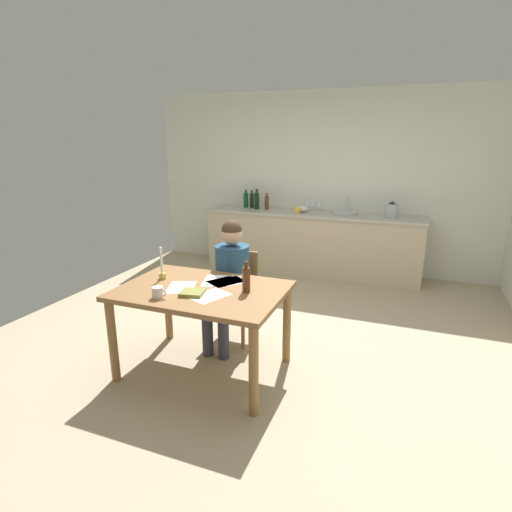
{
  "coord_description": "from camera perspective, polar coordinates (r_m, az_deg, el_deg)",
  "views": [
    {
      "loc": [
        1.32,
        -3.46,
        1.88
      ],
      "look_at": [
        0.01,
        -0.05,
        0.85
      ],
      "focal_mm": 28.36,
      "sensor_mm": 36.0,
      "label": 1
    }
  ],
  "objects": [
    {
      "name": "teacup_on_counter",
      "position": [
        5.82,
        5.82,
        6.46
      ],
      "size": [
        0.11,
        0.08,
        0.09
      ],
      "color": "#F2CC4C",
      "rests_on": "kitchen_counter"
    },
    {
      "name": "coffee_mug",
      "position": [
        3.16,
        -13.67,
        -5.0
      ],
      "size": [
        0.12,
        0.09,
        0.09
      ],
      "color": "white",
      "rests_on": "dining_table"
    },
    {
      "name": "paper_letter",
      "position": [
        3.35,
        -10.52,
        -4.38
      ],
      "size": [
        0.3,
        0.35,
        0.0
      ],
      "primitive_type": "cube",
      "rotation": [
        0.0,
        0.0,
        0.36
      ],
      "color": "white",
      "rests_on": "dining_table"
    },
    {
      "name": "chair_at_table",
      "position": [
        3.99,
        -2.8,
        -4.91
      ],
      "size": [
        0.4,
        0.4,
        0.85
      ],
      "color": "olive",
      "rests_on": "ground"
    },
    {
      "name": "bottle_oil",
      "position": [
        6.33,
        -1.42,
        7.94
      ],
      "size": [
        0.07,
        0.07,
        0.28
      ],
      "color": "#194C23",
      "rests_on": "kitchen_counter"
    },
    {
      "name": "person_seated",
      "position": [
        3.79,
        -3.76,
        -2.76
      ],
      "size": [
        0.32,
        0.59,
        1.19
      ],
      "color": "navy",
      "rests_on": "ground"
    },
    {
      "name": "mixing_bowl",
      "position": [
        5.95,
        6.52,
        6.6
      ],
      "size": [
        0.19,
        0.19,
        0.08
      ],
      "primitive_type": "ellipsoid",
      "color": "white",
      "rests_on": "kitchen_counter"
    },
    {
      "name": "bottle_vinegar",
      "position": [
        6.28,
        -0.6,
        7.87
      ],
      "size": [
        0.06,
        0.06,
        0.27
      ],
      "color": "black",
      "rests_on": "kitchen_counter"
    },
    {
      "name": "stovetop_kettle",
      "position": [
        5.77,
        18.57,
        6.16
      ],
      "size": [
        0.18,
        0.18,
        0.22
      ],
      "color": "#B7BABF",
      "rests_on": "kitchen_counter"
    },
    {
      "name": "wall_back",
      "position": [
        6.22,
        8.9,
        10.24
      ],
      "size": [
        5.2,
        0.12,
        2.6
      ],
      "primitive_type": "cube",
      "color": "silver",
      "rests_on": "ground"
    },
    {
      "name": "wine_glass_near_sink",
      "position": [
        6.04,
        8.92,
        7.29
      ],
      "size": [
        0.07,
        0.07,
        0.15
      ],
      "color": "silver",
      "rests_on": "kitchen_counter"
    },
    {
      "name": "candlestick",
      "position": [
        3.57,
        -13.11,
        -1.94
      ],
      "size": [
        0.06,
        0.06,
        0.28
      ],
      "color": "gold",
      "rests_on": "dining_table"
    },
    {
      "name": "bottle_sauce",
      "position": [
        6.13,
        1.53,
        7.58
      ],
      "size": [
        0.06,
        0.06,
        0.25
      ],
      "color": "#593319",
      "rests_on": "kitchen_counter"
    },
    {
      "name": "bottle_wine_red",
      "position": [
        6.17,
        0.1,
        7.85
      ],
      "size": [
        0.08,
        0.08,
        0.3
      ],
      "color": "black",
      "rests_on": "kitchen_counter"
    },
    {
      "name": "paper_bill",
      "position": [
        3.43,
        -4.05,
        -3.63
      ],
      "size": [
        0.35,
        0.36,
        0.0
      ],
      "primitive_type": "cube",
      "rotation": [
        0.0,
        0.0,
        -0.68
      ],
      "color": "white",
      "rests_on": "dining_table"
    },
    {
      "name": "sink_unit",
      "position": [
        5.84,
        12.44,
        5.97
      ],
      "size": [
        0.36,
        0.36,
        0.24
      ],
      "color": "#B2B7BC",
      "rests_on": "kitchen_counter"
    },
    {
      "name": "paper_envelope",
      "position": [
        3.45,
        -4.2,
        -3.57
      ],
      "size": [
        0.34,
        0.36,
        0.0
      ],
      "primitive_type": "cube",
      "rotation": [
        0.0,
        0.0,
        -0.57
      ],
      "color": "white",
      "rests_on": "dining_table"
    },
    {
      "name": "wine_glass_by_kettle",
      "position": [
        6.06,
        7.97,
        7.36
      ],
      "size": [
        0.07,
        0.07,
        0.15
      ],
      "color": "silver",
      "rests_on": "kitchen_counter"
    },
    {
      "name": "book_magazine",
      "position": [
        3.18,
        -8.97,
        -5.15
      ],
      "size": [
        0.2,
        0.19,
        0.03
      ],
      "primitive_type": "cube",
      "rotation": [
        0.0,
        0.0,
        0.2
      ],
      "color": "olive",
      "rests_on": "dining_table"
    },
    {
      "name": "kitchen_counter",
      "position": [
        6.02,
        7.81,
        1.9
      ],
      "size": [
        3.13,
        0.64,
        0.9
      ],
      "color": "beige",
      "rests_on": "ground"
    },
    {
      "name": "ground_plane",
      "position": [
        4.16,
        0.17,
        -11.42
      ],
      "size": [
        5.2,
        5.2,
        0.04
      ],
      "primitive_type": "cube",
      "color": "tan"
    },
    {
      "name": "dining_table",
      "position": [
        3.34,
        -7.58,
        -6.19
      ],
      "size": [
        1.33,
        0.91,
        0.74
      ],
      "color": "olive",
      "rests_on": "ground"
    },
    {
      "name": "wine_glass_back_left",
      "position": [
        6.08,
        7.23,
        7.41
      ],
      "size": [
        0.07,
        0.07,
        0.15
      ],
      "color": "silver",
      "rests_on": "kitchen_counter"
    },
    {
      "name": "paper_notice",
      "position": [
        3.46,
        -5.65,
        -3.5
      ],
      "size": [
        0.28,
        0.34,
        0.0
      ],
      "primitive_type": "cube",
      "rotation": [
        0.0,
        0.0,
        0.27
      ],
      "color": "white",
      "rests_on": "dining_table"
    },
    {
      "name": "wine_bottle_on_table",
      "position": [
        3.17,
        -1.39,
        -3.27
      ],
      "size": [
        0.06,
        0.06,
        0.25
      ],
      "color": "#593319",
      "rests_on": "dining_table"
    },
    {
      "name": "paper_receipt",
      "position": [
        3.14,
        -6.55,
        -5.6
      ],
      "size": [
        0.31,
        0.35,
        0.0
      ],
      "primitive_type": "cube",
      "rotation": [
        0.0,
        0.0,
        -0.4
      ],
      "color": "white",
      "rests_on": "dining_table"
    }
  ]
}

